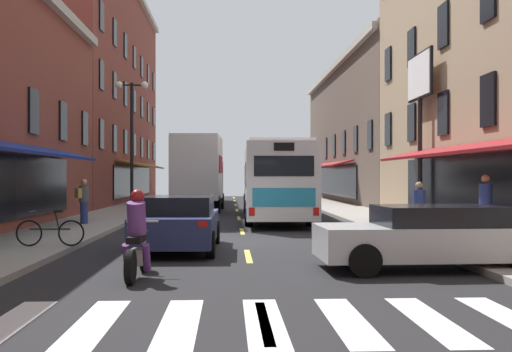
{
  "coord_description": "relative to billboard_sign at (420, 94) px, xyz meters",
  "views": [
    {
      "loc": [
        -0.47,
        -17.89,
        1.9
      ],
      "look_at": [
        0.59,
        5.38,
        1.91
      ],
      "focal_mm": 42.47,
      "sensor_mm": 36.0,
      "label": 1
    }
  ],
  "objects": [
    {
      "name": "sedan_near",
      "position": [
        -8.81,
        -7.85,
        -4.43
      ],
      "size": [
        2.09,
        4.48,
        1.4
      ],
      "color": "navy",
      "rests_on": "ground"
    },
    {
      "name": "transit_bus",
      "position": [
        -5.5,
        3.33,
        -3.44
      ],
      "size": [
        2.84,
        12.5,
        3.27
      ],
      "color": "silver",
      "rests_on": "ground"
    },
    {
      "name": "bicycle_near",
      "position": [
        -12.0,
        -7.97,
        -4.65
      ],
      "size": [
        1.71,
        0.48,
        0.91
      ],
      "color": "black",
      "rests_on": "sidewalk_left"
    },
    {
      "name": "box_truck",
      "position": [
        -9.12,
        9.54,
        -3.09
      ],
      "size": [
        2.66,
        7.2,
        4.01
      ],
      "color": "black",
      "rests_on": "ground"
    },
    {
      "name": "sidewalk_left",
      "position": [
        -12.95,
        -5.53,
        -5.08
      ],
      "size": [
        3.0,
        80.0,
        0.14
      ],
      "primitive_type": "cube",
      "color": "gray",
      "rests_on": "ground"
    },
    {
      "name": "ground_plane",
      "position": [
        -7.05,
        -5.53,
        -5.2
      ],
      "size": [
        34.8,
        80.0,
        0.1
      ],
      "primitive_type": "cube",
      "color": "black"
    },
    {
      "name": "lane_centre_dashes",
      "position": [
        -7.05,
        -5.78,
        -5.15
      ],
      "size": [
        0.14,
        73.9,
        0.01
      ],
      "color": "#DBCC4C",
      "rests_on": "ground"
    },
    {
      "name": "street_lamp_twin",
      "position": [
        -11.69,
        2.89,
        -1.78
      ],
      "size": [
        1.42,
        0.32,
        5.86
      ],
      "color": "black",
      "rests_on": "sidewalk_left"
    },
    {
      "name": "billboard_sign",
      "position": [
        0.0,
        0.0,
        0.0
      ],
      "size": [
        0.4,
        2.82,
        6.61
      ],
      "color": "black",
      "rests_on": "sidewalk_right"
    },
    {
      "name": "pedestrian_rear",
      "position": [
        -1.9,
        -5.84,
        -4.19
      ],
      "size": [
        0.36,
        0.36,
        1.6
      ],
      "rotation": [
        0.0,
        0.0,
        6.23
      ],
      "color": "black",
      "rests_on": "sidewalk_right"
    },
    {
      "name": "pedestrian_far",
      "position": [
        -0.33,
        -6.82,
        -4.07
      ],
      "size": [
        0.36,
        0.36,
        1.82
      ],
      "rotation": [
        0.0,
        0.0,
        2.03
      ],
      "color": "navy",
      "rests_on": "sidewalk_right"
    },
    {
      "name": "motorcycle_rider",
      "position": [
        -9.21,
        -12.06,
        -4.44
      ],
      "size": [
        0.62,
        2.07,
        1.66
      ],
      "color": "black",
      "rests_on": "ground"
    },
    {
      "name": "sidewalk_right",
      "position": [
        -1.15,
        -5.53,
        -5.08
      ],
      "size": [
        3.0,
        80.0,
        0.14
      ],
      "primitive_type": "cube",
      "color": "gray",
      "rests_on": "ground"
    },
    {
      "name": "crosswalk_near",
      "position": [
        -7.05,
        -15.53,
        -5.15
      ],
      "size": [
        7.1,
        2.8,
        0.01
      ],
      "color": "silver",
      "rests_on": "ground"
    },
    {
      "name": "sedan_mid",
      "position": [
        -9.42,
        20.45,
        -4.5
      ],
      "size": [
        2.07,
        4.33,
        1.25
      ],
      "color": "#515154",
      "rests_on": "ground"
    },
    {
      "name": "sedan_far",
      "position": [
        -3.36,
        -11.27,
        -4.47
      ],
      "size": [
        4.65,
        2.06,
        1.3
      ],
      "color": "silver",
      "rests_on": "ground"
    },
    {
      "name": "pedestrian_near",
      "position": [
        -12.89,
        -0.74,
        -4.14
      ],
      "size": [
        0.5,
        0.5,
        1.66
      ],
      "rotation": [
        0.0,
        0.0,
        5.5
      ],
      "color": "navy",
      "rests_on": "sidewalk_left"
    }
  ]
}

